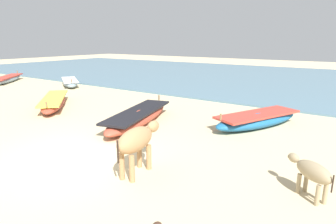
% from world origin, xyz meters
% --- Properties ---
extents(ground, '(80.00, 80.00, 0.00)m').
position_xyz_m(ground, '(0.00, 0.00, 0.00)').
color(ground, beige).
extents(sea_water, '(60.00, 20.00, 0.08)m').
position_xyz_m(sea_water, '(0.00, 18.06, 0.04)').
color(sea_water, slate).
rests_on(sea_water, ground).
extents(fishing_boat_1, '(2.40, 3.68, 0.68)m').
position_xyz_m(fishing_boat_1, '(2.97, 5.20, 0.26)').
color(fishing_boat_1, '#1E669E').
rests_on(fishing_boat_1, ground).
extents(fishing_boat_2, '(3.31, 2.57, 0.63)m').
position_xyz_m(fishing_boat_2, '(-9.85, 7.29, 0.24)').
color(fishing_boat_2, '#8CA5B7').
rests_on(fishing_boat_2, ground).
extents(fishing_boat_3, '(2.01, 4.37, 0.68)m').
position_xyz_m(fishing_boat_3, '(-0.61, 3.19, 0.26)').
color(fishing_boat_3, '#B74733').
rests_on(fishing_boat_3, ground).
extents(fishing_boat_4, '(3.48, 3.72, 0.62)m').
position_xyz_m(fishing_boat_4, '(-14.83, 5.83, 0.23)').
color(fishing_boat_4, '#8CA5B7').
rests_on(fishing_boat_4, ground).
extents(fishing_boat_5, '(3.73, 3.44, 0.63)m').
position_xyz_m(fishing_boat_5, '(-5.44, 3.12, 0.24)').
color(fishing_boat_5, '#B74733').
rests_on(fishing_boat_5, ground).
extents(cow_adult_tan, '(0.61, 1.64, 1.06)m').
position_xyz_m(cow_adult_tan, '(1.85, 0.24, 0.76)').
color(cow_adult_tan, tan).
rests_on(cow_adult_tan, ground).
extents(calf_near_dun, '(0.98, 0.83, 0.72)m').
position_xyz_m(calf_near_dun, '(5.18, 1.30, 0.51)').
color(calf_near_dun, tan).
rests_on(calf_near_dun, ground).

